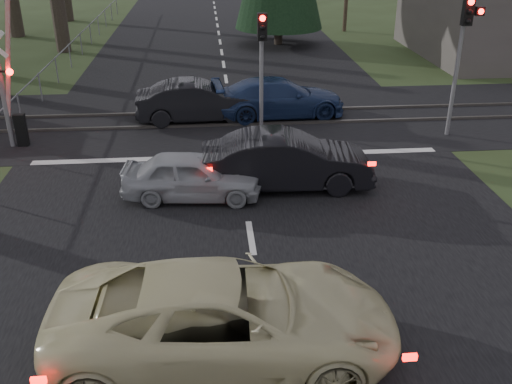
{
  "coord_description": "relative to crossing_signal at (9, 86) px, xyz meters",
  "views": [
    {
      "loc": [
        -0.92,
        -8.83,
        6.95
      ],
      "look_at": [
        0.11,
        2.84,
        1.3
      ],
      "focal_mm": 40.0,
      "sensor_mm": 36.0,
      "label": 1
    }
  ],
  "objects": [
    {
      "name": "ground",
      "position": [
        7.27,
        -9.79,
        -2.06
      ],
      "size": [
        120.0,
        120.0,
        0.0
      ],
      "primitive_type": "plane",
      "color": "#2B3719",
      "rests_on": "ground"
    },
    {
      "name": "road",
      "position": [
        7.27,
        0.21,
        -2.05
      ],
      "size": [
        14.0,
        100.0,
        0.01
      ],
      "primitive_type": "cube",
      "color": "black",
      "rests_on": "ground"
    },
    {
      "name": "rail_corridor",
      "position": [
        7.27,
        2.21,
        -2.05
      ],
      "size": [
        120.0,
        8.0,
        0.01
      ],
      "primitive_type": "cube",
      "color": "black",
      "rests_on": "ground"
    },
    {
      "name": "stop_line",
      "position": [
        7.27,
        -1.59,
        -2.05
      ],
      "size": [
        13.0,
        0.35,
        0.0
      ],
      "primitive_type": "cube",
      "color": "silver",
      "rests_on": "ground"
    },
    {
      "name": "rail_near",
      "position": [
        7.27,
        1.41,
        -2.01
      ],
      "size": [
        120.0,
        0.12,
        0.1
      ],
      "primitive_type": "cube",
      "color": "#59544C",
      "rests_on": "ground"
    },
    {
      "name": "rail_far",
      "position": [
        7.27,
        3.01,
        -2.01
      ],
      "size": [
        120.0,
        0.12,
        0.1
      ],
      "primitive_type": "cube",
      "color": "#59544C",
      "rests_on": "ground"
    },
    {
      "name": "crossing_signal",
      "position": [
        0.0,
        0.0,
        0.0
      ],
      "size": [
        1.62,
        0.38,
        6.96
      ],
      "color": "slate",
      "rests_on": "ground"
    },
    {
      "name": "traffic_signal_right",
      "position": [
        14.82,
        -0.31,
        1.26
      ],
      "size": [
        0.68,
        0.48,
        4.7
      ],
      "color": "slate",
      "rests_on": "ground"
    },
    {
      "name": "traffic_signal_center",
      "position": [
        8.27,
        0.89,
        0.75
      ],
      "size": [
        0.32,
        0.48,
        4.1
      ],
      "color": "slate",
      "rests_on": "ground"
    },
    {
      "name": "fence_left",
      "position": [
        -0.53,
        12.71,
        -2.06
      ],
      "size": [
        0.1,
        36.0,
        1.2
      ],
      "primitive_type": null,
      "color": "slate",
      "rests_on": "ground"
    },
    {
      "name": "cream_coupe",
      "position": [
        6.52,
        -10.79,
        -1.24
      ],
      "size": [
        6.0,
        2.91,
        1.64
      ],
      "primitive_type": "imported",
      "rotation": [
        0.0,
        0.0,
        1.54
      ],
      "color": "beige",
      "rests_on": "ground"
    },
    {
      "name": "dark_hatchback",
      "position": [
        8.5,
        -3.98,
        -1.27
      ],
      "size": [
        4.83,
        1.79,
        1.58
      ],
      "primitive_type": "imported",
      "rotation": [
        0.0,
        0.0,
        1.55
      ],
      "color": "black",
      "rests_on": "ground"
    },
    {
      "name": "silver_car",
      "position": [
        5.86,
        -4.44,
        -1.42
      ],
      "size": [
        3.89,
        1.86,
        1.28
      ],
      "primitive_type": "imported",
      "rotation": [
        0.0,
        0.0,
        1.48
      ],
      "color": "#9A9EA1",
      "rests_on": "ground"
    },
    {
      "name": "blue_sedan",
      "position": [
        9.09,
        2.43,
        -1.33
      ],
      "size": [
        5.19,
        2.48,
        1.46
      ],
      "primitive_type": "imported",
      "rotation": [
        0.0,
        0.0,
        1.66
      ],
      "color": "navy",
      "rests_on": "ground"
    },
    {
      "name": "dark_car_far",
      "position": [
        6.0,
        2.15,
        -1.31
      ],
      "size": [
        4.61,
        1.78,
        1.5
      ],
      "primitive_type": "imported",
      "rotation": [
        0.0,
        0.0,
        1.61
      ],
      "color": "black",
      "rests_on": "ground"
    }
  ]
}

